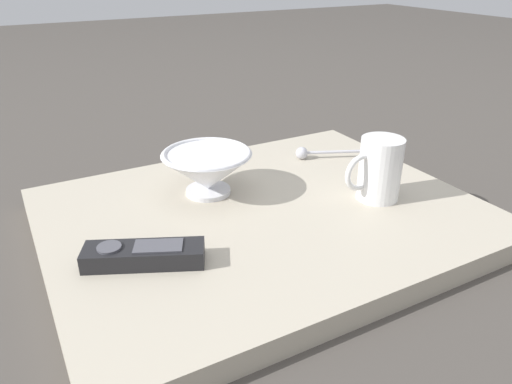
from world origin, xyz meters
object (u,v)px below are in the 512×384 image
teaspoon (311,153)px  tv_remote_near (144,255)px  coffee_mug (379,169)px  cereal_bowl (207,170)px

teaspoon → tv_remote_near: (0.20, -0.40, 0.00)m
coffee_mug → cereal_bowl: bearing=-122.6°
teaspoon → cereal_bowl: bearing=-79.2°
cereal_bowl → coffee_mug: bearing=57.4°
coffee_mug → tv_remote_near: coffee_mug is taller
cereal_bowl → teaspoon: size_ratio=1.08×
coffee_mug → tv_remote_near: 0.40m
coffee_mug → tv_remote_near: (0.00, -0.40, -0.04)m
cereal_bowl → tv_remote_near: 0.22m
teaspoon → coffee_mug: bearing=-1.3°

